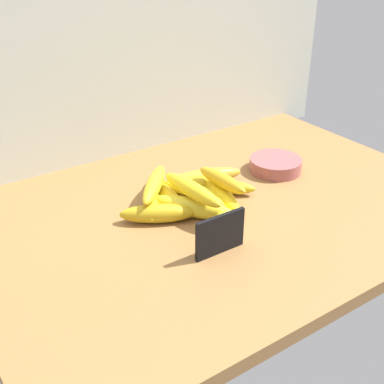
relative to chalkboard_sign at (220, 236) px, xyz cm
name	(u,v)px	position (x,y,z in cm)	size (l,w,h in cm)	color
counter_top	(221,211)	(11.22, 14.31, -5.36)	(110.00, 76.00, 3.00)	olive
back_wall	(132,33)	(11.22, 53.31, 28.14)	(130.00, 2.00, 70.00)	beige
chalkboard_sign	(220,236)	(0.00, 0.00, 0.00)	(11.00, 1.80, 8.40)	black
fruit_bowl	(275,165)	(33.65, 21.07, -2.18)	(13.38, 13.38, 3.36)	#9B5253
banana_0	(217,206)	(8.55, 12.25, -2.15)	(19.99, 3.42, 3.42)	yellow
banana_1	(219,193)	(12.23, 16.52, -1.86)	(20.13, 4.00, 4.00)	yellow
banana_2	(193,190)	(8.23, 21.57, -2.25)	(17.75, 3.21, 3.21)	gold
banana_3	(158,213)	(-4.23, 16.37, -1.80)	(16.23, 4.11, 4.11)	gold
banana_4	(203,177)	(13.72, 24.93, -1.81)	(19.65, 4.10, 4.10)	gold
banana_5	(193,208)	(3.21, 13.88, -1.71)	(19.80, 4.30, 4.30)	yellow
banana_6	(153,196)	(-1.06, 23.96, -2.11)	(20.77, 3.49, 3.49)	gold
banana_7	(169,198)	(1.35, 20.67, -1.89)	(16.27, 3.94, 3.94)	yellow
banana_8	(217,186)	(14.09, 19.92, -2.02)	(18.14, 3.67, 3.67)	gold
banana_9	(154,184)	(-1.03, 23.11, 1.35)	(17.91, 3.43, 3.43)	yellow
banana_10	(192,190)	(3.69, 15.03, 2.21)	(18.37, 3.53, 3.53)	yellow
banana_11	(222,180)	(12.26, 15.67, 1.79)	(15.01, 3.29, 3.29)	gold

